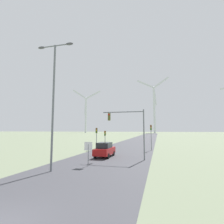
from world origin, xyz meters
The scene contains 10 objects.
road_surface centered at (0.00, 48.00, 0.00)m, with size 10.00×240.00×0.01m.
streetlamp centered at (-2.84, 8.24, 6.82)m, with size 3.51×0.32×10.99m.
stop_sign_near centered at (-0.66, 10.97, 1.59)m, with size 0.81×0.07×2.28m.
traffic_light_post_near_left centered at (-3.80, 26.58, 2.39)m, with size 0.28×0.34×3.25m.
traffic_light_post_near_right centered at (4.66, 25.65, 3.12)m, with size 0.28×0.34×4.27m.
traffic_light_post_mid_left centered at (-4.66, 24.27, 2.76)m, with size 0.28×0.34×3.76m.
traffic_light_mast_overhead centered at (2.48, 15.73, 4.20)m, with size 4.99×0.34×5.83m.
car_approaching centered at (-0.84, 16.81, 0.91)m, with size 1.88×4.12×1.83m.
wind_turbine_far_left centered at (-77.03, 186.66, 25.57)m, with size 33.48×6.28×51.94m.
wind_turbine_left centered at (2.29, 181.61, 29.32)m, with size 33.25×5.12×59.49m.
Camera 1 is at (5.87, -4.83, 3.44)m, focal length 28.00 mm.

